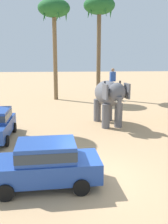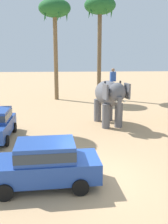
# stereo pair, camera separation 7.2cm
# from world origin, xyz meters

# --- Properties ---
(ground_plane) EXTENTS (120.00, 120.00, 0.00)m
(ground_plane) POSITION_xyz_m (0.00, 0.00, 0.00)
(ground_plane) COLOR tan
(car_sedan_foreground) EXTENTS (4.20, 2.08, 1.70)m
(car_sedan_foreground) POSITION_xyz_m (-1.81, -0.37, 0.93)
(car_sedan_foreground) COLOR #23479E
(car_sedan_foreground) RESTS_ON ground
(elephant_with_mahout) EXTENTS (2.18, 4.00, 3.88)m
(elephant_with_mahout) POSITION_xyz_m (1.92, 7.76, 1.99)
(elephant_with_mahout) COLOR slate
(elephant_with_mahout) RESTS_ON ground
(palm_tree_behind_elephant) EXTENTS (3.20, 3.20, 10.45)m
(palm_tree_behind_elephant) POSITION_xyz_m (2.59, 18.46, 9.12)
(palm_tree_behind_elephant) COLOR brown
(palm_tree_behind_elephant) RESTS_ON ground
(palm_tree_left_of_road) EXTENTS (3.20, 3.20, 10.07)m
(palm_tree_left_of_road) POSITION_xyz_m (-1.98, 18.10, 8.78)
(palm_tree_left_of_road) COLOR brown
(palm_tree_left_of_road) RESTS_ON ground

